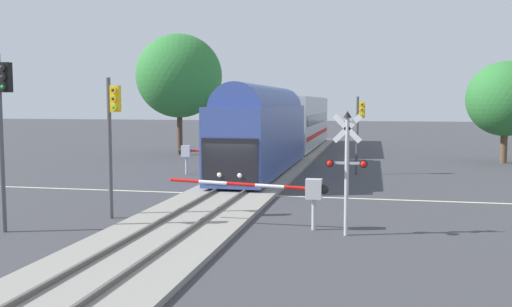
{
  "coord_description": "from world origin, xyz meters",
  "views": [
    {
      "loc": [
        6.67,
        -26.51,
        4.47
      ],
      "look_at": [
        1.14,
        0.16,
        2.0
      ],
      "focal_mm": 39.91,
      "sensor_mm": 36.0,
      "label": 1
    }
  ],
  "objects_px": {
    "crossing_signal_mast": "(347,160)",
    "crossing_gate_far": "(195,152)",
    "crossing_gate_near": "(296,189)",
    "commuter_train": "(287,124)",
    "traffic_signal_median": "(112,125)",
    "maple_right_background": "(506,99)",
    "traffic_signal_far_side": "(360,122)",
    "oak_behind_train": "(179,76)",
    "traffic_signal_near_left": "(3,114)"
  },
  "relations": [
    {
      "from": "crossing_signal_mast",
      "to": "crossing_gate_far",
      "type": "bearing_deg",
      "value": 124.48
    },
    {
      "from": "crossing_signal_mast",
      "to": "crossing_gate_near",
      "type": "bearing_deg",
      "value": 160.42
    },
    {
      "from": "commuter_train",
      "to": "traffic_signal_median",
      "type": "distance_m",
      "value": 24.1
    },
    {
      "from": "crossing_signal_mast",
      "to": "traffic_signal_median",
      "type": "height_order",
      "value": "traffic_signal_median"
    },
    {
      "from": "crossing_gate_far",
      "to": "traffic_signal_median",
      "type": "height_order",
      "value": "traffic_signal_median"
    },
    {
      "from": "maple_right_background",
      "to": "crossing_signal_mast",
      "type": "bearing_deg",
      "value": -111.94
    },
    {
      "from": "crossing_gate_near",
      "to": "crossing_gate_far",
      "type": "height_order",
      "value": "same"
    },
    {
      "from": "traffic_signal_median",
      "to": "maple_right_background",
      "type": "bearing_deg",
      "value": 51.9
    },
    {
      "from": "traffic_signal_far_side",
      "to": "oak_behind_train",
      "type": "relative_size",
      "value": 0.47
    },
    {
      "from": "commuter_train",
      "to": "traffic_signal_near_left",
      "type": "distance_m",
      "value": 27.42
    },
    {
      "from": "commuter_train",
      "to": "traffic_signal_near_left",
      "type": "bearing_deg",
      "value": -101.82
    },
    {
      "from": "traffic_signal_median",
      "to": "maple_right_background",
      "type": "height_order",
      "value": "maple_right_background"
    },
    {
      "from": "crossing_gate_near",
      "to": "crossing_gate_far",
      "type": "xyz_separation_m",
      "value": [
        -8.11,
        13.78,
        0.01
      ]
    },
    {
      "from": "crossing_gate_far",
      "to": "traffic_signal_far_side",
      "type": "height_order",
      "value": "traffic_signal_far_side"
    },
    {
      "from": "oak_behind_train",
      "to": "crossing_gate_far",
      "type": "bearing_deg",
      "value": -66.72
    },
    {
      "from": "crossing_signal_mast",
      "to": "traffic_signal_near_left",
      "type": "distance_m",
      "value": 11.68
    },
    {
      "from": "crossing_gate_near",
      "to": "oak_behind_train",
      "type": "distance_m",
      "value": 29.91
    },
    {
      "from": "traffic_signal_far_side",
      "to": "oak_behind_train",
      "type": "bearing_deg",
      "value": 145.61
    },
    {
      "from": "crossing_gate_near",
      "to": "crossing_gate_far",
      "type": "distance_m",
      "value": 15.99
    },
    {
      "from": "crossing_signal_mast",
      "to": "oak_behind_train",
      "type": "relative_size",
      "value": 0.41
    },
    {
      "from": "crossing_signal_mast",
      "to": "traffic_signal_near_left",
      "type": "bearing_deg",
      "value": -170.64
    },
    {
      "from": "traffic_signal_near_left",
      "to": "commuter_train",
      "type": "bearing_deg",
      "value": 78.18
    },
    {
      "from": "traffic_signal_near_left",
      "to": "traffic_signal_far_side",
      "type": "height_order",
      "value": "traffic_signal_near_left"
    },
    {
      "from": "crossing_signal_mast",
      "to": "traffic_signal_median",
      "type": "xyz_separation_m",
      "value": [
        -8.87,
        1.04,
        1.07
      ]
    },
    {
      "from": "oak_behind_train",
      "to": "maple_right_background",
      "type": "bearing_deg",
      "value": -3.24
    },
    {
      "from": "maple_right_background",
      "to": "crossing_gate_near",
      "type": "bearing_deg",
      "value": -115.9
    },
    {
      "from": "commuter_train",
      "to": "crossing_gate_far",
      "type": "relative_size",
      "value": 7.02
    },
    {
      "from": "traffic_signal_far_side",
      "to": "traffic_signal_median",
      "type": "relative_size",
      "value": 0.89
    },
    {
      "from": "crossing_signal_mast",
      "to": "traffic_signal_near_left",
      "type": "height_order",
      "value": "traffic_signal_near_left"
    },
    {
      "from": "maple_right_background",
      "to": "oak_behind_train",
      "type": "relative_size",
      "value": 0.73
    },
    {
      "from": "crossing_gate_far",
      "to": "maple_right_background",
      "type": "bearing_deg",
      "value": 28.58
    },
    {
      "from": "traffic_signal_near_left",
      "to": "traffic_signal_median",
      "type": "xyz_separation_m",
      "value": [
        2.55,
        2.92,
        -0.45
      ]
    },
    {
      "from": "commuter_train",
      "to": "traffic_signal_far_side",
      "type": "distance_m",
      "value": 10.34
    },
    {
      "from": "commuter_train",
      "to": "crossing_gate_far",
      "type": "bearing_deg",
      "value": -111.28
    },
    {
      "from": "commuter_train",
      "to": "oak_behind_train",
      "type": "distance_m",
      "value": 10.37
    },
    {
      "from": "commuter_train",
      "to": "crossing_signal_mast",
      "type": "bearing_deg",
      "value": -76.87
    },
    {
      "from": "crossing_gate_near",
      "to": "traffic_signal_median",
      "type": "xyz_separation_m",
      "value": [
        -7.08,
        0.4,
        2.2
      ]
    },
    {
      "from": "commuter_train",
      "to": "traffic_signal_median",
      "type": "height_order",
      "value": "commuter_train"
    },
    {
      "from": "crossing_gate_near",
      "to": "maple_right_background",
      "type": "height_order",
      "value": "maple_right_background"
    },
    {
      "from": "crossing_gate_near",
      "to": "traffic_signal_near_left",
      "type": "bearing_deg",
      "value": -165.34
    },
    {
      "from": "traffic_signal_median",
      "to": "crossing_gate_near",
      "type": "bearing_deg",
      "value": -3.24
    },
    {
      "from": "crossing_gate_near",
      "to": "crossing_gate_far",
      "type": "relative_size",
      "value": 1.06
    },
    {
      "from": "crossing_gate_far",
      "to": "traffic_signal_near_left",
      "type": "height_order",
      "value": "traffic_signal_near_left"
    },
    {
      "from": "maple_right_background",
      "to": "oak_behind_train",
      "type": "xyz_separation_m",
      "value": [
        -25.47,
        1.44,
        1.95
      ]
    },
    {
      "from": "crossing_gate_near",
      "to": "oak_behind_train",
      "type": "xyz_separation_m",
      "value": [
        -13.45,
        26.19,
        5.24
      ]
    },
    {
      "from": "oak_behind_train",
      "to": "traffic_signal_far_side",
      "type": "bearing_deg",
      "value": -34.39
    },
    {
      "from": "maple_right_background",
      "to": "oak_behind_train",
      "type": "bearing_deg",
      "value": 176.76
    },
    {
      "from": "maple_right_background",
      "to": "commuter_train",
      "type": "bearing_deg",
      "value": -178.35
    },
    {
      "from": "crossing_signal_mast",
      "to": "oak_behind_train",
      "type": "xyz_separation_m",
      "value": [
        -15.24,
        26.83,
        4.1
      ]
    },
    {
      "from": "oak_behind_train",
      "to": "crossing_gate_near",
      "type": "bearing_deg",
      "value": -62.82
    }
  ]
}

